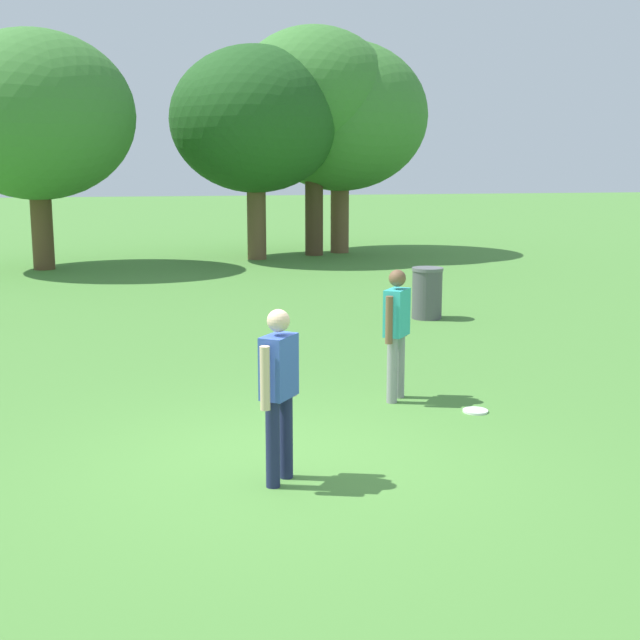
% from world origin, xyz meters
% --- Properties ---
extents(ground_plane, '(120.00, 120.00, 0.00)m').
position_xyz_m(ground_plane, '(0.00, 0.00, 0.00)').
color(ground_plane, '#4C8438').
extents(person_thrower, '(0.40, 0.51, 1.64)m').
position_xyz_m(person_thrower, '(1.72, 1.97, 0.94)').
color(person_thrower, gray).
rests_on(person_thrower, ground).
extents(person_catcher, '(0.40, 0.51, 1.64)m').
position_xyz_m(person_catcher, '(-0.10, -0.51, 0.94)').
color(person_catcher, '#1E234C').
rests_on(person_catcher, ground).
extents(frisbee, '(0.30, 0.30, 0.03)m').
position_xyz_m(frisbee, '(2.51, 1.28, 0.01)').
color(frisbee, white).
rests_on(frisbee, ground).
extents(trash_can_beside_table, '(0.59, 0.59, 0.96)m').
position_xyz_m(trash_can_beside_table, '(3.80, 7.21, 0.48)').
color(trash_can_beside_table, '#515156').
rests_on(trash_can_beside_table, ground).
extents(tree_tall_left, '(5.18, 5.18, 6.26)m').
position_xyz_m(tree_tall_left, '(-4.11, 16.09, 4.04)').
color(tree_tall_left, brown).
rests_on(tree_tall_left, ground).
extents(tree_broad_center, '(4.93, 4.93, 6.14)m').
position_xyz_m(tree_broad_center, '(1.81, 17.35, 4.02)').
color(tree_broad_center, brown).
rests_on(tree_broad_center, ground).
extents(tree_far_right, '(4.74, 4.74, 6.81)m').
position_xyz_m(tree_far_right, '(3.67, 18.07, 4.76)').
color(tree_far_right, '#4C3823').
rests_on(tree_far_right, ground).
extents(tree_slender_mid, '(5.40, 5.40, 6.52)m').
position_xyz_m(tree_slender_mid, '(4.60, 18.65, 4.21)').
color(tree_slender_mid, brown).
rests_on(tree_slender_mid, ground).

